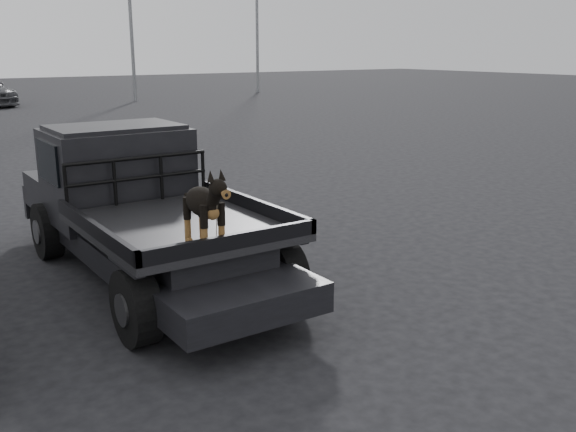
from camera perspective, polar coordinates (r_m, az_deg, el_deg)
ground at (r=6.72m, az=-2.66°, el=-9.63°), size 120.00×120.00×0.00m
flatbed_ute at (r=8.08m, az=-12.31°, el=-2.23°), size 2.00×5.40×0.92m
ute_cab at (r=8.74m, az=-15.01°, el=4.96°), size 1.72×1.30×0.88m
headache_rack at (r=8.08m, az=-13.13°, el=3.11°), size 1.80×0.08×0.55m
dog at (r=6.15m, az=-7.51°, el=0.69°), size 0.32×0.60×0.74m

